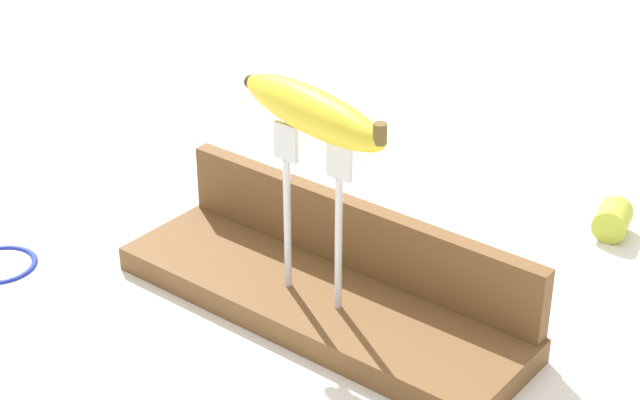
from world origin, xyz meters
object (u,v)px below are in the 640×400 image
(fork_stand_center, at_px, (312,201))
(banana_raised_center, at_px, (312,111))
(wire_coil, at_px, (0,263))
(banana_chunk_near, at_px, (613,219))

(fork_stand_center, relative_size, banana_raised_center, 0.91)
(fork_stand_center, xyz_separation_m, wire_coil, (-0.32, -0.13, -0.13))
(banana_chunk_near, xyz_separation_m, wire_coil, (-0.48, -0.46, -0.02))
(banana_raised_center, relative_size, wire_coil, 2.44)
(fork_stand_center, distance_m, banana_raised_center, 0.09)
(banana_raised_center, bearing_deg, banana_chunk_near, 64.48)
(banana_raised_center, xyz_separation_m, banana_chunk_near, (0.16, 0.33, -0.20))
(wire_coil, bearing_deg, fork_stand_center, 21.99)
(fork_stand_center, relative_size, wire_coil, 2.21)
(fork_stand_center, distance_m, wire_coil, 0.37)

